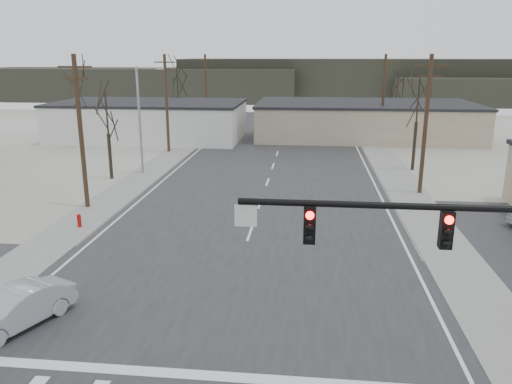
{
  "coord_description": "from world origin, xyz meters",
  "views": [
    {
      "loc": [
        3.22,
        -18.75,
        9.95
      ],
      "look_at": [
        0.39,
        7.7,
        2.6
      ],
      "focal_mm": 35.0,
      "sensor_mm": 36.0,
      "label": 1
    }
  ],
  "objects_px": {
    "traffic_signal_mast": "(486,265)",
    "car_far_b": "(239,119)",
    "car_far_a": "(339,135)",
    "fire_hydrant": "(79,220)",
    "sedan_crossing": "(16,308)"
  },
  "relations": [
    {
      "from": "car_far_a",
      "to": "car_far_b",
      "type": "relative_size",
      "value": 1.43
    },
    {
      "from": "car_far_b",
      "to": "fire_hydrant",
      "type": "bearing_deg",
      "value": -85.5
    },
    {
      "from": "traffic_signal_mast",
      "to": "car_far_b",
      "type": "height_order",
      "value": "traffic_signal_mast"
    },
    {
      "from": "car_far_a",
      "to": "fire_hydrant",
      "type": "bearing_deg",
      "value": 77.91
    },
    {
      "from": "fire_hydrant",
      "to": "car_far_a",
      "type": "height_order",
      "value": "car_far_a"
    },
    {
      "from": "traffic_signal_mast",
      "to": "sedan_crossing",
      "type": "xyz_separation_m",
      "value": [
        -15.39,
        3.2,
        -3.89
      ]
    },
    {
      "from": "traffic_signal_mast",
      "to": "sedan_crossing",
      "type": "bearing_deg",
      "value": 168.25
    },
    {
      "from": "fire_hydrant",
      "to": "car_far_a",
      "type": "xyz_separation_m",
      "value": [
        16.91,
        32.07,
        0.34
      ]
    },
    {
      "from": "car_far_a",
      "to": "car_far_b",
      "type": "bearing_deg",
      "value": -31.95
    },
    {
      "from": "sedan_crossing",
      "to": "car_far_a",
      "type": "relative_size",
      "value": 0.87
    },
    {
      "from": "car_far_b",
      "to": "car_far_a",
      "type": "bearing_deg",
      "value": -39.67
    },
    {
      "from": "car_far_a",
      "to": "car_far_b",
      "type": "height_order",
      "value": "car_far_a"
    },
    {
      "from": "traffic_signal_mast",
      "to": "car_far_a",
      "type": "height_order",
      "value": "traffic_signal_mast"
    },
    {
      "from": "traffic_signal_mast",
      "to": "car_far_a",
      "type": "bearing_deg",
      "value": 91.46
    },
    {
      "from": "traffic_signal_mast",
      "to": "car_far_b",
      "type": "distance_m",
      "value": 63.63
    }
  ]
}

